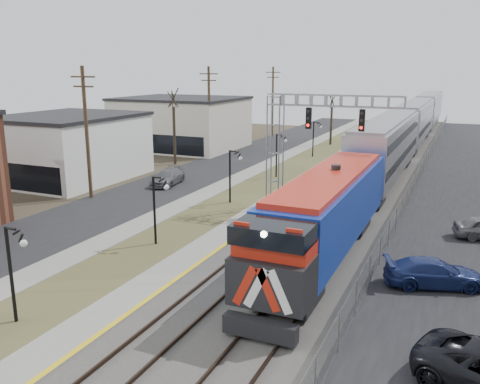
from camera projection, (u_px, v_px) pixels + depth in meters
The scene contains 17 objects.
street_west at pixel (189, 177), 47.09m from camera, with size 7.00×120.00×0.04m, color black.
sidewalk at pixel (233, 181), 45.30m from camera, with size 2.00×120.00×0.08m, color gray.
grass_median at pixel (264, 184), 44.11m from camera, with size 4.00×120.00×0.06m, color #4F512B.
platform at pixel (297, 186), 42.90m from camera, with size 2.00×120.00×0.24m, color gray.
ballast_bed at pixel (357, 192), 40.93m from camera, with size 8.00×120.00×0.20m, color #595651.
platform_edge at pixel (307, 185), 42.53m from camera, with size 0.24×120.00×0.01m, color gold.
track_near at pixel (332, 188), 41.68m from camera, with size 1.58×120.00×0.15m.
track_far at pixel (376, 192), 40.29m from camera, with size 1.58×120.00×0.15m.
train at pixel (407, 131), 57.17m from camera, with size 3.00×85.85×5.33m.
signal_gantry at pixel (299, 132), 34.51m from camera, with size 9.00×1.07×8.15m.
lampposts at pixel (157, 210), 28.82m from camera, with size 0.14×62.14×4.00m.
utility_poles at pixel (87, 134), 38.22m from camera, with size 0.28×80.28×10.00m.
fence at pixel (412, 188), 39.10m from camera, with size 0.04×120.00×1.60m, color gray.
buildings_west at pixel (17, 156), 40.56m from camera, with size 14.00×67.00×7.00m.
bare_trees at pixel (198, 142), 50.38m from camera, with size 12.30×42.30×5.95m.
car_lot_d at pixel (434, 274), 23.32m from camera, with size 1.81×4.46×1.29m, color navy.
car_street_b at pixel (168, 178), 43.67m from camera, with size 1.83×4.51×1.31m, color slate.
Camera 1 is at (11.61, -5.13, 9.86)m, focal length 38.00 mm.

